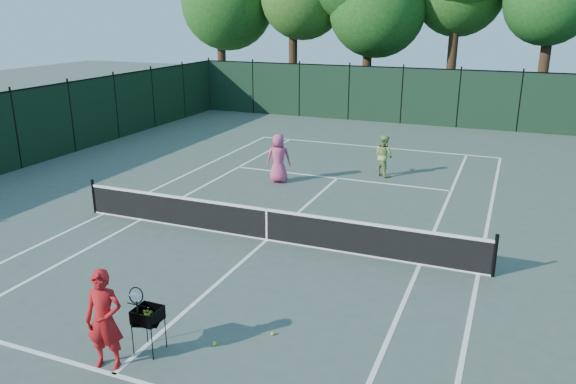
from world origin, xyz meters
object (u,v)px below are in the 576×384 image
at_px(coach, 105,320).
at_px(player_pink, 279,158).
at_px(player_green, 384,156).
at_px(loose_ball_midcourt, 215,343).
at_px(loose_ball_near_cart, 273,334).
at_px(ball_hopper, 148,315).

height_order(coach, player_pink, coach).
xyz_separation_m(player_pink, player_green, (3.33, 2.24, -0.11)).
xyz_separation_m(player_pink, loose_ball_midcourt, (3.01, -10.10, -0.85)).
bearing_deg(loose_ball_midcourt, player_pink, 106.60).
distance_m(coach, player_pink, 11.47).
bearing_deg(loose_ball_near_cart, player_green, 92.71).
xyz_separation_m(player_green, loose_ball_near_cart, (0.55, -11.63, -0.74)).
relative_size(player_green, loose_ball_midcourt, 22.90).
bearing_deg(coach, loose_ball_midcourt, 27.23).
bearing_deg(player_green, player_pink, 69.94).
bearing_deg(loose_ball_near_cart, coach, -138.95).
relative_size(player_green, ball_hopper, 1.78).
xyz_separation_m(player_pink, loose_ball_near_cart, (3.88, -9.39, -0.85)).
distance_m(player_green, loose_ball_midcourt, 12.37).
height_order(player_green, loose_ball_midcourt, player_green).
bearing_deg(player_green, ball_hopper, 120.24).
height_order(coach, loose_ball_near_cart, coach).
distance_m(coach, ball_hopper, 0.78).
relative_size(coach, player_pink, 1.02).
xyz_separation_m(player_pink, ball_hopper, (2.02, -10.71, -0.15)).
bearing_deg(loose_ball_near_cart, ball_hopper, -144.58).
relative_size(player_pink, ball_hopper, 2.03).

